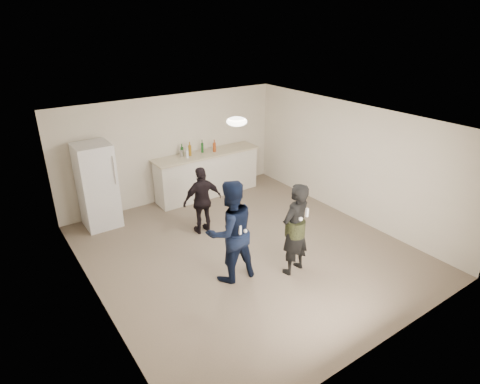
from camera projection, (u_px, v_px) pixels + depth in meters
floor at (246, 250)px, 7.70m from camera, size 6.00×6.00×0.00m
ceiling at (247, 122)px, 6.68m from camera, size 6.00×6.00×0.00m
wall_back at (173, 149)px, 9.44m from camera, size 6.00×0.00×6.00m
wall_front at (388, 271)px, 4.93m from camera, size 6.00×0.00×6.00m
wall_left at (91, 234)px, 5.76m from camera, size 0.00×6.00×6.00m
wall_right at (350, 161)px, 8.62m from camera, size 0.00×6.00×6.00m
counter at (207, 175)px, 9.87m from camera, size 2.60×0.56×1.05m
counter_top at (207, 154)px, 9.65m from camera, size 2.68×0.64×0.04m
fridge at (97, 186)px, 8.28m from camera, size 0.70×0.70×1.80m
fridge_handle at (114, 170)px, 7.98m from camera, size 0.02×0.02×0.60m
ceiling_dome at (237, 121)px, 6.93m from camera, size 0.36×0.36×0.16m
shaker at (182, 153)px, 9.36m from camera, size 0.08×0.08×0.17m
man at (230, 231)px, 6.56m from camera, size 0.91×0.73×1.78m
woman at (295, 229)px, 6.76m from camera, size 0.67×0.50×1.66m
camo_shorts at (295, 228)px, 6.75m from camera, size 0.34×0.34×0.28m
spectator at (203, 200)px, 8.08m from camera, size 0.86×0.41×1.42m
remote_man at (240, 230)px, 6.29m from camera, size 0.04×0.04×0.15m
nunchuk_man at (245, 231)px, 6.40m from camera, size 0.07×0.07×0.07m
remote_woman at (307, 212)px, 6.40m from camera, size 0.04×0.04×0.15m
nunchuk_woman at (301, 219)px, 6.41m from camera, size 0.07×0.07×0.07m
bottle_cluster at (196, 150)px, 9.50m from camera, size 0.87×0.24×0.25m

